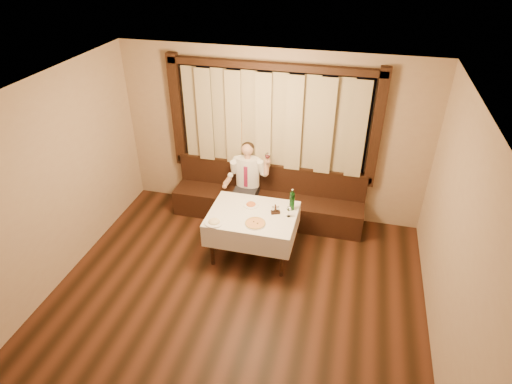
% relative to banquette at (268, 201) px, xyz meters
% --- Properties ---
extents(room, '(5.01, 6.01, 2.81)m').
position_rel_banquette_xyz_m(room, '(-0.00, -1.75, 1.19)').
color(room, black).
rests_on(room, ground).
extents(banquette, '(3.20, 0.61, 0.94)m').
position_rel_banquette_xyz_m(banquette, '(0.00, 0.00, 0.00)').
color(banquette, black).
rests_on(banquette, ground).
extents(dining_table, '(1.27, 0.97, 0.76)m').
position_rel_banquette_xyz_m(dining_table, '(0.00, -1.02, 0.34)').
color(dining_table, black).
rests_on(dining_table, ground).
extents(pizza, '(0.31, 0.31, 0.03)m').
position_rel_banquette_xyz_m(pizza, '(0.10, -1.27, 0.46)').
color(pizza, white).
rests_on(pizza, dining_table).
extents(pasta_red, '(0.23, 0.23, 0.08)m').
position_rel_banquette_xyz_m(pasta_red, '(-0.08, -0.82, 0.48)').
color(pasta_red, white).
rests_on(pasta_red, dining_table).
extents(pasta_cream, '(0.27, 0.27, 0.09)m').
position_rel_banquette_xyz_m(pasta_cream, '(-0.47, -1.38, 0.48)').
color(pasta_cream, white).
rests_on(pasta_cream, dining_table).
extents(green_bottle, '(0.07, 0.07, 0.34)m').
position_rel_banquette_xyz_m(green_bottle, '(0.53, -0.78, 0.59)').
color(green_bottle, '#104C16').
rests_on(green_bottle, dining_table).
extents(table_wine_glass, '(0.06, 0.06, 0.17)m').
position_rel_banquette_xyz_m(table_wine_glass, '(0.52, -0.97, 0.57)').
color(table_wine_glass, white).
rests_on(table_wine_glass, dining_table).
extents(cruet_caddy, '(0.14, 0.11, 0.14)m').
position_rel_banquette_xyz_m(cruet_caddy, '(0.32, -0.94, 0.49)').
color(cruet_caddy, black).
rests_on(cruet_caddy, dining_table).
extents(seated_man, '(0.74, 0.55, 1.37)m').
position_rel_banquette_xyz_m(seated_man, '(-0.34, -0.09, 0.49)').
color(seated_man, black).
rests_on(seated_man, ground).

